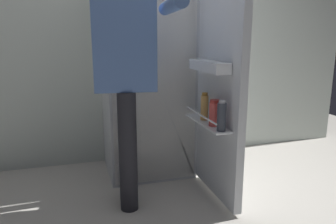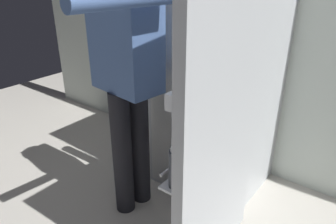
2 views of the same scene
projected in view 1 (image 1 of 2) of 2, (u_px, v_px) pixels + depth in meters
The scene contains 4 objects.
ground_plane at pixel (165, 197), 2.38m from camera, with size 6.23×6.23×0.00m, color #B7B2A8.
kitchen_wall at pixel (137, 27), 2.95m from camera, with size 4.40×0.10×2.45m, color beige.
refrigerator at pixel (151, 74), 2.66m from camera, with size 0.74×1.27×1.70m.
person at pixel (127, 66), 2.08m from camera, with size 0.52×0.73×1.62m.
Camera 1 is at (-0.59, -2.10, 1.15)m, focal length 34.84 mm.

